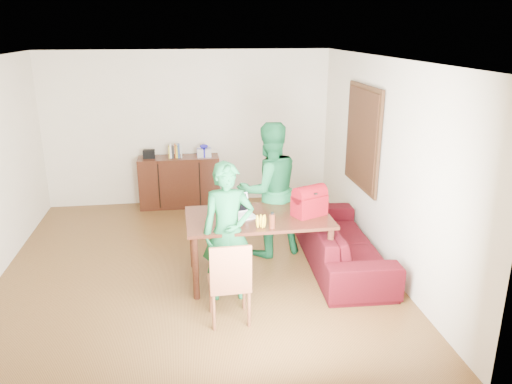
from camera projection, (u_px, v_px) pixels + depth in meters
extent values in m
cube|color=#452811|center=(196.00, 271.00, 6.67)|extent=(5.00, 5.50, 0.10)
cube|color=white|center=(187.00, 55.00, 5.79)|extent=(5.00, 5.50, 0.10)
cube|color=beige|center=(189.00, 128.00, 8.86)|extent=(5.00, 0.10, 2.70)
cube|color=beige|center=(200.00, 275.00, 3.60)|extent=(5.00, 0.10, 2.70)
cube|color=beige|center=(386.00, 163.00, 6.57)|extent=(0.10, 5.50, 2.70)
cube|color=#3F2614|center=(363.00, 137.00, 7.15)|extent=(0.04, 1.28, 1.48)
cube|color=#4F2E17|center=(361.00, 137.00, 7.15)|extent=(0.01, 1.18, 1.36)
cube|color=black|center=(180.00, 182.00, 8.84)|extent=(1.40, 0.45, 0.90)
cube|color=black|center=(149.00, 154.00, 8.61)|extent=(0.20, 0.14, 0.14)
cube|color=#B5B8BF|center=(204.00, 152.00, 8.74)|extent=(0.24, 0.22, 0.14)
ellipsoid|color=#2019A8|center=(204.00, 146.00, 8.71)|extent=(0.14, 0.14, 0.07)
cube|color=black|center=(258.00, 218.00, 6.17)|extent=(1.79, 1.03, 0.04)
cylinder|color=black|center=(196.00, 268.00, 5.78)|extent=(0.08, 0.08, 0.79)
cylinder|color=black|center=(330.00, 258.00, 6.03)|extent=(0.08, 0.08, 0.79)
cylinder|color=black|center=(193.00, 239.00, 6.57)|extent=(0.08, 0.08, 0.79)
cylinder|color=black|center=(311.00, 232.00, 6.81)|extent=(0.08, 0.08, 0.79)
cube|color=brown|center=(229.00, 283.00, 5.35)|extent=(0.45, 0.43, 0.05)
cube|color=brown|center=(231.00, 269.00, 5.09)|extent=(0.43, 0.04, 0.49)
imported|color=#166634|center=(228.00, 232.00, 5.71)|extent=(0.60, 0.40, 1.64)
imported|color=#145D30|center=(269.00, 190.00, 6.82)|extent=(1.07, 0.92, 1.87)
cube|color=white|center=(240.00, 217.00, 6.12)|extent=(0.42, 0.34, 0.02)
cube|color=black|center=(240.00, 207.00, 6.08)|extent=(0.37, 0.19, 0.23)
cylinder|color=#562313|center=(272.00, 220.00, 5.77)|extent=(0.07, 0.07, 0.20)
cube|color=maroon|center=(309.00, 204.00, 6.15)|extent=(0.47, 0.38, 0.30)
imported|color=#410809|center=(341.00, 241.00, 6.69)|extent=(0.97, 2.30, 0.66)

